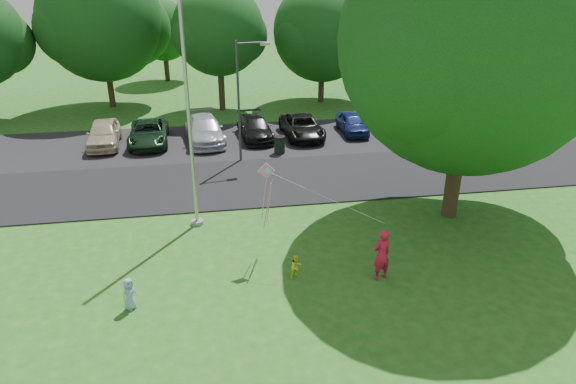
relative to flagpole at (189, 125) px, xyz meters
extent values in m
plane|color=#25631A|center=(3.50, -5.00, -4.17)|extent=(120.00, 120.00, 0.00)
cube|color=black|center=(3.50, 4.00, -4.14)|extent=(60.00, 6.00, 0.06)
cube|color=black|center=(3.50, 10.50, -4.14)|extent=(42.00, 7.00, 0.06)
cylinder|color=#B7BABF|center=(0.00, 0.00, 0.83)|extent=(0.14, 0.14, 10.00)
cylinder|color=gray|center=(0.00, 0.00, -4.09)|extent=(0.50, 0.50, 0.16)
cylinder|color=#3F3F44|center=(2.35, 7.05, -1.02)|extent=(0.13, 0.13, 6.29)
cylinder|color=#3F3F44|center=(3.08, 7.17, 1.97)|extent=(1.46, 0.32, 0.09)
cube|color=silver|center=(3.80, 7.29, 1.90)|extent=(0.50, 0.30, 0.15)
cylinder|color=black|center=(4.58, 7.83, -3.68)|extent=(0.60, 0.60, 0.96)
cylinder|color=black|center=(4.58, 7.83, -3.18)|extent=(0.64, 0.64, 0.05)
cylinder|color=#332316|center=(10.47, -0.93, -2.34)|extent=(0.62, 0.62, 3.65)
sphere|color=#103D13|center=(10.47, -0.93, 2.96)|extent=(9.93, 9.93, 9.93)
sphere|color=#103D13|center=(12.71, 0.07, 2.22)|extent=(6.46, 6.46, 6.46)
sphere|color=#103D13|center=(8.49, -2.17, 2.47)|extent=(5.96, 5.96, 5.96)
sphere|color=#103D13|center=(8.17, -1.93, 2.09)|extent=(5.17, 5.17, 5.17)
sphere|color=#103D13|center=(-12.26, 18.33, 0.87)|extent=(4.18, 4.18, 4.18)
cylinder|color=#332316|center=(-6.10, 20.24, -2.57)|extent=(0.44, 0.44, 3.19)
sphere|color=#103D13|center=(-6.10, 20.24, 2.00)|extent=(8.50, 8.50, 8.50)
sphere|color=#103D13|center=(-4.18, 21.09, 1.37)|extent=(5.53, 5.53, 5.53)
sphere|color=#103D13|center=(-7.80, 19.17, 1.58)|extent=(5.10, 5.10, 5.10)
cylinder|color=#332316|center=(1.92, 17.90, -2.45)|extent=(0.44, 0.44, 3.43)
sphere|color=#103D13|center=(1.92, 17.90, 1.45)|extent=(6.27, 6.27, 6.27)
sphere|color=#103D13|center=(3.33, 18.53, 0.98)|extent=(4.07, 4.07, 4.07)
sphere|color=#103D13|center=(0.66, 17.12, 1.14)|extent=(3.76, 3.76, 3.76)
cylinder|color=#332316|center=(9.53, 19.17, -2.84)|extent=(0.44, 0.44, 2.66)
sphere|color=#103D13|center=(9.53, 19.17, 1.03)|extent=(7.27, 7.27, 7.27)
sphere|color=#103D13|center=(11.16, 19.89, 0.49)|extent=(4.72, 4.72, 4.72)
sphere|color=#103D13|center=(8.07, 18.26, 0.67)|extent=(4.36, 4.36, 4.36)
cylinder|color=#332316|center=(16.62, 19.89, -2.66)|extent=(0.44, 0.44, 3.02)
sphere|color=#103D13|center=(16.62, 19.89, 0.84)|extent=(5.67, 5.67, 5.67)
sphere|color=#103D13|center=(17.89, 20.46, 0.41)|extent=(3.68, 3.68, 3.68)
sphere|color=#103D13|center=(15.48, 19.18, 0.55)|extent=(3.40, 3.40, 3.40)
cylinder|color=#332316|center=(25.42, 17.25, -2.45)|extent=(0.44, 0.44, 3.42)
sphere|color=#103D13|center=(25.42, 17.25, 2.33)|extent=(8.77, 8.77, 8.77)
sphere|color=#103D13|center=(27.39, 18.13, 1.67)|extent=(5.70, 5.70, 5.70)
sphere|color=#103D13|center=(23.67, 16.15, 1.89)|extent=(5.26, 5.26, 5.26)
cylinder|color=#332316|center=(-2.50, 29.00, -2.87)|extent=(0.44, 0.44, 2.60)
sphere|color=#103D13|center=(-2.50, 29.00, 0.25)|extent=(5.20, 5.20, 5.20)
sphere|color=#103D13|center=(-1.33, 29.52, -0.14)|extent=(3.38, 3.38, 3.38)
sphere|color=#103D13|center=(-3.54, 28.35, -0.01)|extent=(3.12, 3.12, 3.12)
cylinder|color=#332316|center=(21.50, 28.50, -2.87)|extent=(0.44, 0.44, 2.60)
sphere|color=#103D13|center=(21.50, 28.50, 0.25)|extent=(5.20, 5.20, 5.20)
sphere|color=#103D13|center=(22.67, 29.02, -0.14)|extent=(3.38, 3.38, 3.38)
sphere|color=#103D13|center=(20.46, 27.85, -0.01)|extent=(3.12, 3.12, 3.12)
imported|color=#C6B793|center=(-5.22, 10.73, -3.37)|extent=(1.97, 4.39, 1.46)
imported|color=black|center=(-2.71, 10.70, -3.45)|extent=(2.29, 4.77, 1.31)
imported|color=#B2B7BF|center=(0.52, 10.60, -3.38)|extent=(2.54, 5.19, 1.45)
imported|color=black|center=(3.54, 10.74, -3.47)|extent=(2.09, 4.52, 1.28)
imported|color=black|center=(6.37, 10.56, -3.46)|extent=(2.34, 4.72, 1.28)
imported|color=navy|center=(9.59, 10.78, -3.48)|extent=(1.50, 3.67, 1.25)
imported|color=navy|center=(12.51, 10.39, -3.38)|extent=(2.34, 5.14, 1.46)
imported|color=red|center=(6.04, -5.03, -3.25)|extent=(0.77, 0.62, 1.84)
imported|color=#E3F226|center=(3.27, -4.52, -3.74)|extent=(0.52, 0.48, 0.86)
imported|color=#89ABD3|center=(-2.03, -5.35, -3.64)|extent=(0.59, 0.60, 1.05)
cube|color=pink|center=(2.53, -2.82, -0.90)|extent=(0.60, 0.07, 0.60)
cube|color=#8CC6E5|center=(2.58, -2.85, -0.88)|extent=(0.29, 0.05, 0.29)
cylinder|color=white|center=(4.29, -3.93, -1.49)|extent=(3.52, 2.22, 1.19)
cylinder|color=pink|center=(2.43, -2.82, -1.96)|extent=(0.20, 0.25, 1.59)
cylinder|color=pink|center=(2.63, -2.77, -2.08)|extent=(0.22, 0.42, 1.82)
cylinder|color=pink|center=(2.53, -2.90, -2.21)|extent=(0.24, 0.61, 2.03)
camera|label=1|loc=(0.58, -18.94, 5.51)|focal=32.00mm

